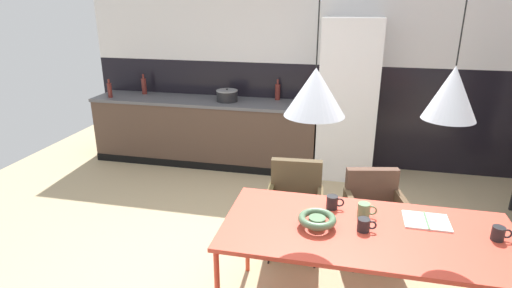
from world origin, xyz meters
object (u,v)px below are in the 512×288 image
mug_glass_clear (499,233)px  bottle_spice_small (278,92)px  cooking_pot (227,96)px  bottle_wine_green (144,86)px  pendant_lamp_over_table_near (315,92)px  armchair_head_of_table (374,203)px  mug_white_ceramic (364,210)px  open_book (426,221)px  pendant_lamp_over_table_far (452,93)px  armchair_corner_seat (295,197)px  mug_dark_espresso (333,203)px  dining_table (367,235)px  bottle_vinegar_dark (110,90)px  fruit_bowl (317,220)px  mug_tall_blue (364,225)px  refrigerator_column (348,100)px

mug_glass_clear → bottle_spice_small: size_ratio=0.44×
cooking_pot → bottle_wine_green: 1.29m
pendant_lamp_over_table_near → bottle_spice_small: bearing=104.0°
armchair_head_of_table → mug_white_ceramic: (-0.12, -0.71, 0.29)m
open_book → pendant_lamp_over_table_far: 0.94m
armchair_corner_seat → mug_white_ceramic: size_ratio=6.26×
mug_dark_espresso → mug_white_ceramic: bearing=-18.1°
mug_white_ceramic → pendant_lamp_over_table_far: 0.98m
dining_table → armchair_head_of_table: 0.91m
mug_glass_clear → bottle_vinegar_dark: (-4.19, 2.49, 0.20)m
pendant_lamp_over_table_near → pendant_lamp_over_table_far: bearing=3.4°
mug_white_ceramic → pendant_lamp_over_table_near: 0.95m
fruit_bowl → dining_table: bearing=7.0°
fruit_bowl → mug_dark_espresso: size_ratio=2.01×
dining_table → mug_tall_blue: mug_tall_blue is taller
fruit_bowl → bottle_vinegar_dark: size_ratio=1.00×
mug_white_ceramic → cooking_pot: bearing=124.5°
armchair_head_of_table → fruit_bowl: bearing=52.8°
armchair_head_of_table → dining_table: bearing=71.4°
dining_table → mug_white_ceramic: 0.19m
mug_white_ceramic → dining_table: bearing=-82.7°
refrigerator_column → armchair_corner_seat: (-0.39, -1.88, -0.47)m
armchair_corner_seat → cooking_pot: 2.25m
refrigerator_column → open_book: refrigerator_column is taller
refrigerator_column → bottle_spice_small: bearing=166.7°
refrigerator_column → mug_dark_espresso: (-0.05, -2.46, -0.19)m
armchair_corner_seat → bottle_spice_small: bearing=-79.7°
mug_dark_espresso → bottle_wine_green: bottle_wine_green is taller
armchair_head_of_table → pendant_lamp_over_table_far: (0.28, -0.87, 1.17)m
armchair_head_of_table → pendant_lamp_over_table_far: size_ratio=0.67×
refrigerator_column → mug_tall_blue: refrigerator_column is taller
dining_table → armchair_head_of_table: size_ratio=2.45×
armchair_corner_seat → refrigerator_column: bearing=-105.8°
mug_glass_clear → bottle_spice_small: bottle_spice_small is taller
mug_tall_blue → fruit_bowl: bearing=-176.3°
mug_dark_espresso → pendant_lamp_over_table_far: bearing=-20.2°
dining_table → bottle_spice_small: bottle_spice_small is taller
bottle_vinegar_dark → pendant_lamp_over_table_far: (3.78, -2.54, 0.69)m
armchair_corner_seat → dining_table: bearing=121.3°
refrigerator_column → pendant_lamp_over_table_near: (-0.19, -2.74, 0.67)m
armchair_corner_seat → cooking_pot: size_ratio=2.91×
armchair_head_of_table → open_book: armchair_head_of_table is taller
open_book → refrigerator_column: bearing=103.1°
bottle_vinegar_dark → open_book: bearing=-31.9°
armchair_corner_seat → open_book: armchair_corner_seat is taller
mug_dark_espresso → mug_glass_clear: (1.04, -0.18, -0.00)m
fruit_bowl → mug_white_ceramic: (0.31, 0.21, -0.00)m
mug_tall_blue → pendant_lamp_over_table_near: size_ratio=0.11×
refrigerator_column → dining_table: 2.72m
mug_white_ceramic → mug_tall_blue: bearing=-91.2°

